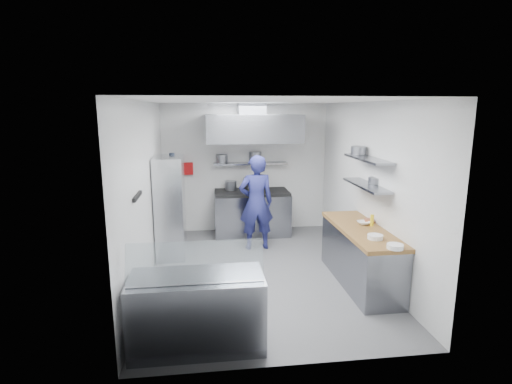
{
  "coord_description": "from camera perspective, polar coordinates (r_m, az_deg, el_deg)",
  "views": [
    {
      "loc": [
        -0.86,
        -6.21,
        2.68
      ],
      "look_at": [
        0.0,
        0.6,
        1.25
      ],
      "focal_mm": 28.0,
      "sensor_mm": 36.0,
      "label": 1
    }
  ],
  "objects": [
    {
      "name": "wall_back",
      "position": [
        8.85,
        -1.55,
        3.44
      ],
      "size": [
        3.6,
        2.8,
        0.02
      ],
      "primitive_type": "cube",
      "rotation": [
        1.57,
        0.0,
        0.0
      ],
      "color": "white",
      "rests_on": "floor"
    },
    {
      "name": "stock_pot_left",
      "position": [
        8.65,
        -3.62,
        0.95
      ],
      "size": [
        0.25,
        0.25,
        0.2
      ],
      "primitive_type": "cylinder",
      "color": "slate",
      "rests_on": "cooktop"
    },
    {
      "name": "plate_stack_b",
      "position": [
        5.85,
        16.66,
        -6.16
      ],
      "size": [
        0.22,
        0.22,
        0.06
      ],
      "primitive_type": "cylinder",
      "color": "white",
      "rests_on": "prep_counter_top"
    },
    {
      "name": "knife_strip",
      "position": [
        5.51,
        -16.59,
        -0.58
      ],
      "size": [
        0.04,
        0.55,
        0.05
      ],
      "primitive_type": "cube",
      "color": "black",
      "rests_on": "wall_left"
    },
    {
      "name": "hood_duct",
      "position": [
        8.42,
        -0.67,
        11.77
      ],
      "size": [
        0.55,
        0.55,
        0.24
      ],
      "primitive_type": "cube",
      "color": "slate",
      "rests_on": "extractor_hood"
    },
    {
      "name": "prep_counter_base",
      "position": [
        6.49,
        14.64,
        -9.02
      ],
      "size": [
        0.62,
        2.0,
        0.84
      ],
      "primitive_type": "cube",
      "color": "gray",
      "rests_on": "floor"
    },
    {
      "name": "extractor_hood",
      "position": [
        8.2,
        -0.48,
        9.11
      ],
      "size": [
        1.9,
        1.15,
        0.55
      ],
      "primitive_type": "cube",
      "color": "gray",
      "rests_on": "wall_back"
    },
    {
      "name": "copper_pan",
      "position": [
        6.64,
        15.86,
        -3.98
      ],
      "size": [
        0.16,
        0.16,
        0.06
      ],
      "primitive_type": "cylinder",
      "color": "#B35832",
      "rests_on": "prep_counter_top"
    },
    {
      "name": "ceiling",
      "position": [
        6.27,
        0.71,
        12.86
      ],
      "size": [
        5.0,
        5.0,
        0.0
      ],
      "primitive_type": "plane",
      "rotation": [
        3.14,
        0.0,
        0.0
      ],
      "color": "silver",
      "rests_on": "wall_back"
    },
    {
      "name": "rack_bin_a",
      "position": [
        7.41,
        -12.16,
        -3.2
      ],
      "size": [
        0.14,
        0.18,
        0.16
      ],
      "primitive_type": "cube",
      "color": "white",
      "rests_on": "wire_rack"
    },
    {
      "name": "stock_pot_mid",
      "position": [
        8.86,
        -0.68,
        1.36
      ],
      "size": [
        0.34,
        0.34,
        0.24
      ],
      "primitive_type": "cylinder",
      "color": "slate",
      "rests_on": "cooktop"
    },
    {
      "name": "prep_counter_top",
      "position": [
        6.35,
        14.85,
        -5.22
      ],
      "size": [
        0.65,
        2.04,
        0.06
      ],
      "primitive_type": "cube",
      "color": "brown",
      "rests_on": "prep_counter_base"
    },
    {
      "name": "display_case",
      "position": [
        4.78,
        -8.34,
        -16.53
      ],
      "size": [
        1.5,
        0.7,
        0.85
      ],
      "primitive_type": "cube",
      "color": "gray",
      "rests_on": "floor"
    },
    {
      "name": "rack_jar",
      "position": [
        7.53,
        -11.91,
        4.8
      ],
      "size": [
        0.1,
        0.1,
        0.18
      ],
      "primitive_type": "cylinder",
      "color": "black",
      "rests_on": "wire_rack"
    },
    {
      "name": "over_range_shelf",
      "position": [
        8.68,
        -0.79,
        4.09
      ],
      "size": [
        1.6,
        0.3,
        0.04
      ],
      "primitive_type": "cube",
      "color": "gray",
      "rests_on": "wall_back"
    },
    {
      "name": "wall_shelf_lower",
      "position": [
        6.53,
        15.46,
        0.92
      ],
      "size": [
        0.3,
        1.3,
        0.04
      ],
      "primitive_type": "cube",
      "color": "gray",
      "rests_on": "wall_right"
    },
    {
      "name": "mixing_bowl",
      "position": [
        6.52,
        15.1,
        -4.27
      ],
      "size": [
        0.2,
        0.2,
        0.05
      ],
      "primitive_type": "imported",
      "rotation": [
        0.0,
        0.0,
        0.01
      ],
      "color": "white",
      "rests_on": "prep_counter_top"
    },
    {
      "name": "gas_range",
      "position": [
        8.66,
        -0.59,
        -3.16
      ],
      "size": [
        1.6,
        0.8,
        0.9
      ],
      "primitive_type": "cube",
      "color": "gray",
      "rests_on": "floor"
    },
    {
      "name": "wall_right",
      "position": [
        6.88,
        15.7,
        0.6
      ],
      "size": [
        2.8,
        5.0,
        0.02
      ],
      "primitive_type": "cube",
      "rotation": [
        1.57,
        0.0,
        -1.57
      ],
      "color": "white",
      "rests_on": "floor"
    },
    {
      "name": "wire_rack",
      "position": [
        7.48,
        -12.14,
        -2.07
      ],
      "size": [
        0.5,
        0.9,
        1.85
      ],
      "primitive_type": "cube",
      "color": "silver",
      "rests_on": "floor"
    },
    {
      "name": "wall_left",
      "position": [
        6.41,
        -15.47,
        -0.19
      ],
      "size": [
        2.8,
        5.0,
        0.02
      ],
      "primitive_type": "cube",
      "rotation": [
        1.57,
        0.0,
        1.57
      ],
      "color": "white",
      "rests_on": "floor"
    },
    {
      "name": "shelf_pot_b",
      "position": [
        8.84,
        -0.13,
        5.08
      ],
      "size": [
        0.28,
        0.28,
        0.22
      ],
      "primitive_type": "cylinder",
      "color": "slate",
      "rests_on": "over_range_shelf"
    },
    {
      "name": "shelf_pot_d",
      "position": [
        6.85,
        14.41,
        5.78
      ],
      "size": [
        0.24,
        0.24,
        0.14
      ],
      "primitive_type": "cylinder",
      "color": "slate",
      "rests_on": "wall_shelf_upper"
    },
    {
      "name": "squeeze_bottle",
      "position": [
        6.45,
        16.23,
        -3.91
      ],
      "size": [
        0.06,
        0.06,
        0.18
      ],
      "primitive_type": "cylinder",
      "color": "yellow",
      "rests_on": "prep_counter_top"
    },
    {
      "name": "rack_bin_b",
      "position": [
        7.74,
        -12.05,
        1.23
      ],
      "size": [
        0.14,
        0.18,
        0.16
      ],
      "primitive_type": "cube",
      "color": "yellow",
      "rests_on": "wire_rack"
    },
    {
      "name": "wall_front",
      "position": [
        4.02,
        5.61,
        -6.87
      ],
      "size": [
        3.6,
        2.8,
        0.02
      ],
      "primitive_type": "cube",
      "rotation": [
        -1.57,
        0.0,
        0.0
      ],
      "color": "white",
      "rests_on": "floor"
    },
    {
      "name": "display_glass",
      "position": [
        4.4,
        -8.62,
        -9.85
      ],
      "size": [
        1.47,
        0.19,
        0.42
      ],
      "primitive_type": "cube",
      "rotation": [
        -0.38,
        0.0,
        0.0
      ],
      "color": "silver",
      "rests_on": "display_case"
    },
    {
      "name": "floor",
      "position": [
        6.82,
        0.65,
        -11.37
      ],
      "size": [
        5.0,
        5.0,
        0.0
      ],
      "primitive_type": "plane",
      "color": "#4C4C4E",
      "rests_on": "ground"
    },
    {
      "name": "wall_shelf_upper",
      "position": [
        6.47,
        15.67,
        4.58
      ],
      "size": [
        0.3,
        1.3,
        0.04
      ],
      "primitive_type": "cube",
      "color": "gray",
      "rests_on": "wall_right"
    },
    {
      "name": "shelf_pot_a",
      "position": [
        8.67,
        -4.91,
        4.77
      ],
      "size": [
        0.25,
        0.25,
        0.18
      ],
      "primitive_type": "cylinder",
      "color": "slate",
      "rests_on": "over_range_shelf"
    },
    {
      "name": "cooktop",
      "position": [
        8.55,
        -0.6,
        -0.05
      ],
      "size": [
        1.57,
        0.78,
        0.06
      ],
      "primitive_type": "cube",
      "color": "black",
      "rests_on": "gas_range"
    },
    {
      "name": "plate_stack_a",
      "position": [
        5.53,
        19.26,
        -7.36
      ],
      "size": [
        0.21,
        0.21,
        0.06
      ],
      "primitive_type": "cylinder",
      "color": "white",
      "rests_on": "prep_counter_top"
    },
    {
      "name": "shelf_pot_c",
      "position": [
        6.59,
        16.7,
        1.57
      ],
      "size": [
        0.23,
        0.23,
        0.1
      ],
      "primitive_type": "cylinder",
      "color": "slate",
      "rests_on": "wall_shelf_lower"
    },
    {
      "name": "red_firebox",
      "position": [
        8.75,
        -9.7,
        3.32
      ],
      "size": [
        0.22,
        0.1,
        0.26
      ],
      "primitive_type": "cube",
      "color": "#B40E10",
      "rests_on": "wall_back"
    },
    {
      "name": "chef",
      "position": [
        7.67,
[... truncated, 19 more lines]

